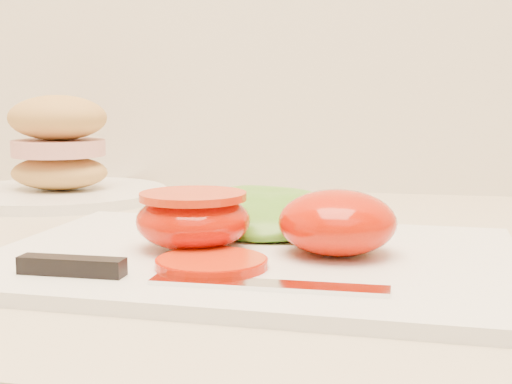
# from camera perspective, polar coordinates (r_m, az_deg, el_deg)

# --- Properties ---
(cutting_board) EXTENTS (0.41, 0.30, 0.01)m
(cutting_board) POSITION_cam_1_polar(r_m,az_deg,el_deg) (0.55, -0.20, -5.33)
(cutting_board) COLOR white
(cutting_board) RESTS_ON counter
(tomato_half_dome) EXTENTS (0.09, 0.09, 0.05)m
(tomato_half_dome) POSITION_cam_1_polar(r_m,az_deg,el_deg) (0.54, 6.52, -2.41)
(tomato_half_dome) COLOR red
(tomato_half_dome) RESTS_ON cutting_board
(tomato_half_cut) EXTENTS (0.09, 0.09, 0.04)m
(tomato_half_cut) POSITION_cam_1_polar(r_m,az_deg,el_deg) (0.55, -5.04, -2.10)
(tomato_half_cut) COLOR red
(tomato_half_cut) RESTS_ON cutting_board
(tomato_slice_0) EXTENTS (0.08, 0.08, 0.01)m
(tomato_slice_0) POSITION_cam_1_polar(r_m,az_deg,el_deg) (0.50, -3.57, -5.68)
(tomato_slice_0) COLOR red
(tomato_slice_0) RESTS_ON cutting_board
(lettuce_leaf_0) EXTENTS (0.19, 0.15, 0.03)m
(lettuce_leaf_0) POSITION_cam_1_polar(r_m,az_deg,el_deg) (0.63, 0.13, -1.71)
(lettuce_leaf_0) COLOR #519728
(lettuce_leaf_0) RESTS_ON cutting_board
(lettuce_leaf_1) EXTENTS (0.15, 0.14, 0.03)m
(lettuce_leaf_1) POSITION_cam_1_polar(r_m,az_deg,el_deg) (0.62, 4.69, -2.00)
(lettuce_leaf_1) COLOR #519728
(lettuce_leaf_1) RESTS_ON cutting_board
(knife) EXTENTS (0.25, 0.02, 0.01)m
(knife) POSITION_cam_1_polar(r_m,az_deg,el_deg) (0.47, -8.83, -6.44)
(knife) COLOR silver
(knife) RESTS_ON cutting_board
(sandwich_plate) EXTENTS (0.26, 0.26, 0.13)m
(sandwich_plate) POSITION_cam_1_polar(r_m,az_deg,el_deg) (0.91, -15.47, 2.38)
(sandwich_plate) COLOR white
(sandwich_plate) RESTS_ON counter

